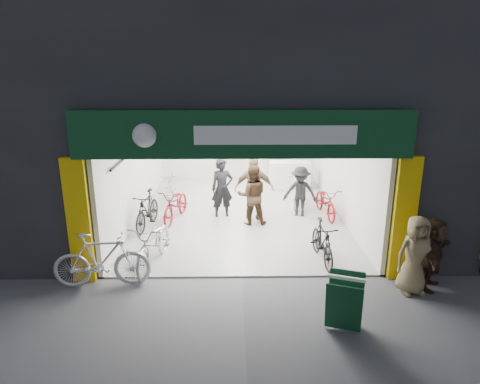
{
  "coord_description": "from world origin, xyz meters",
  "views": [
    {
      "loc": [
        -0.18,
        -8.04,
        4.34
      ],
      "look_at": [
        -0.02,
        1.5,
        1.42
      ],
      "focal_mm": 32.0,
      "sensor_mm": 36.0,
      "label": 1
    }
  ],
  "objects_px": {
    "pedestrian_near": "(415,255)",
    "sandwich_board": "(345,301)",
    "bike_left_front": "(154,243)",
    "parked_bike": "(102,260)",
    "bike_right_front": "(322,242)"
  },
  "relations": [
    {
      "from": "pedestrian_near",
      "to": "sandwich_board",
      "type": "bearing_deg",
      "value": -152.85
    },
    {
      "from": "bike_left_front",
      "to": "parked_bike",
      "type": "distance_m",
      "value": 1.26
    },
    {
      "from": "sandwich_board",
      "to": "bike_right_front",
      "type": "bearing_deg",
      "value": 106.14
    },
    {
      "from": "pedestrian_near",
      "to": "bike_right_front",
      "type": "bearing_deg",
      "value": 130.34
    },
    {
      "from": "parked_bike",
      "to": "sandwich_board",
      "type": "xyz_separation_m",
      "value": [
        4.48,
        -1.47,
        -0.07
      ]
    },
    {
      "from": "bike_left_front",
      "to": "pedestrian_near",
      "type": "height_order",
      "value": "pedestrian_near"
    },
    {
      "from": "bike_left_front",
      "to": "bike_right_front",
      "type": "height_order",
      "value": "bike_left_front"
    },
    {
      "from": "pedestrian_near",
      "to": "sandwich_board",
      "type": "relative_size",
      "value": 1.71
    },
    {
      "from": "sandwich_board",
      "to": "bike_left_front",
      "type": "bearing_deg",
      "value": 165.63
    },
    {
      "from": "bike_left_front",
      "to": "bike_right_front",
      "type": "relative_size",
      "value": 1.26
    },
    {
      "from": "bike_left_front",
      "to": "pedestrian_near",
      "type": "relative_size",
      "value": 1.29
    },
    {
      "from": "bike_left_front",
      "to": "sandwich_board",
      "type": "relative_size",
      "value": 2.2
    },
    {
      "from": "parked_bike",
      "to": "pedestrian_near",
      "type": "bearing_deg",
      "value": -97.59
    },
    {
      "from": "bike_right_front",
      "to": "parked_bike",
      "type": "xyz_separation_m",
      "value": [
        -4.6,
        -1.01,
        0.09
      ]
    },
    {
      "from": "parked_bike",
      "to": "pedestrian_near",
      "type": "relative_size",
      "value": 1.22
    }
  ]
}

